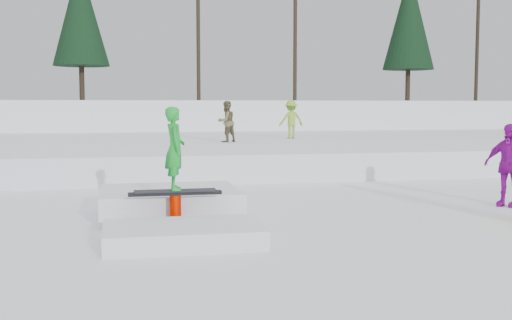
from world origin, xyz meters
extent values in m
plane|color=white|center=(0.00, 0.00, 0.00)|extent=(120.00, 120.00, 0.00)
cube|color=white|center=(0.00, 30.00, 1.20)|extent=(60.00, 14.00, 2.40)
cube|color=white|center=(0.00, 16.00, 0.40)|extent=(50.00, 18.00, 0.80)
cylinder|color=black|center=(-4.00, 28.50, 3.40)|extent=(0.30, 0.30, 2.00)
cone|color=black|center=(-4.00, 28.50, 7.38)|extent=(3.20, 3.20, 5.95)
cylinder|color=black|center=(3.00, 30.50, 7.15)|extent=(0.24, 0.24, 9.50)
cylinder|color=black|center=(9.00, 29.50, 6.40)|extent=(0.24, 0.24, 8.00)
cylinder|color=black|center=(16.00, 28.00, 3.40)|extent=(0.30, 0.30, 2.00)
cone|color=black|center=(16.00, 28.00, 7.55)|extent=(3.20, 3.20, 6.30)
cylinder|color=black|center=(22.00, 30.00, 7.65)|extent=(0.24, 0.24, 10.50)
imported|color=brown|center=(1.82, 13.17, 1.55)|extent=(0.91, 0.85, 1.50)
imported|color=#81B62C|center=(4.82, 15.19, 1.57)|extent=(1.04, 0.65, 1.54)
imported|color=#990BA0|center=(5.99, 2.15, 0.88)|extent=(0.94, 1.09, 1.76)
cube|color=white|center=(-1.12, 2.39, 0.27)|extent=(2.60, 2.20, 0.54)
cube|color=white|center=(-1.12, -0.11, 0.15)|extent=(2.40, 1.60, 0.30)
cylinder|color=red|center=(-1.12, 1.09, 0.03)|extent=(0.44, 0.44, 0.06)
cylinder|color=red|center=(-1.12, 1.09, 0.30)|extent=(0.20, 0.20, 0.60)
cube|color=black|center=(-1.12, 1.09, 0.63)|extent=(1.60, 0.16, 0.06)
cube|color=black|center=(-1.12, 1.09, 0.68)|extent=(1.40, 0.28, 0.03)
imported|color=green|center=(-1.12, 1.09, 1.40)|extent=(0.34, 0.52, 1.42)
camera|label=1|loc=(-2.08, -9.88, 2.14)|focal=45.00mm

